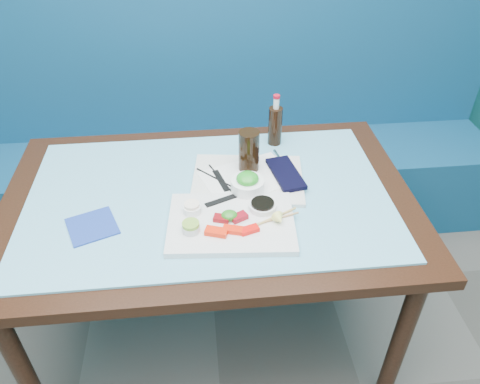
{
  "coord_description": "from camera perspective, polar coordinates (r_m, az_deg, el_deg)",
  "views": [
    {
      "loc": [
        -0.02,
        0.2,
        1.74
      ],
      "look_at": [
        0.1,
        1.4,
        0.8
      ],
      "focal_mm": 35.0,
      "sensor_mm": 36.0,
      "label": 1
    }
  ],
  "objects": [
    {
      "name": "blue_napkin",
      "position": [
        1.54,
        -17.58,
        -3.99
      ],
      "size": [
        0.18,
        0.18,
        0.01
      ],
      "primitive_type": "cube",
      "rotation": [
        0.0,
        0.0,
        0.37
      ],
      "color": "navy",
      "rests_on": "glass_top"
    },
    {
      "name": "seaweed_bowl",
      "position": [
        1.57,
        0.91,
        0.79
      ],
      "size": [
        0.15,
        0.15,
        0.05
      ],
      "primitive_type": "cylinder",
      "rotation": [
        0.0,
        0.0,
        -0.39
      ],
      "color": "white",
      "rests_on": "serving_tray"
    },
    {
      "name": "paper_placemat",
      "position": [
        1.64,
        0.95,
        1.78
      ],
      "size": [
        0.36,
        0.31,
        0.0
      ],
      "primitive_type": "cube",
      "rotation": [
        0.0,
        0.0,
        0.35
      ],
      "color": "white",
      "rests_on": "serving_tray"
    },
    {
      "name": "tuna_right",
      "position": [
        1.46,
        -0.11,
        -3.08
      ],
      "size": [
        0.06,
        0.05,
        0.02
      ],
      "primitive_type": "cube",
      "rotation": [
        0.0,
        0.0,
        0.46
      ],
      "color": "maroon",
      "rests_on": "sashimi_plate"
    },
    {
      "name": "lemon_wedge",
      "position": [
        1.44,
        4.8,
        -3.31
      ],
      "size": [
        0.05,
        0.04,
        0.04
      ],
      "primitive_type": "cone",
      "rotation": [
        1.57,
        0.0,
        0.29
      ],
      "color": "#FFFB78",
      "rests_on": "sashimi_plate"
    },
    {
      "name": "soy_fill",
      "position": [
        1.49,
        2.77,
        -1.37
      ],
      "size": [
        0.08,
        0.08,
        0.01
      ],
      "primitive_type": "cylinder",
      "rotation": [
        0.0,
        0.0,
        0.1
      ],
      "color": "black",
      "rests_on": "soy_dish"
    },
    {
      "name": "cola_glass",
      "position": [
        1.65,
        1.1,
        5.03
      ],
      "size": [
        0.09,
        0.09,
        0.15
      ],
      "primitive_type": "cylinder",
      "rotation": [
        0.0,
        0.0,
        0.24
      ],
      "color": "black",
      "rests_on": "serving_tray"
    },
    {
      "name": "black_chopstick_a",
      "position": [
        1.63,
        -2.47,
        1.42
      ],
      "size": [
        0.16,
        0.16,
        0.01
      ],
      "primitive_type": "cylinder",
      "rotation": [
        1.57,
        0.0,
        0.77
      ],
      "color": "black",
      "rests_on": "serving_tray"
    },
    {
      "name": "glass_top",
      "position": [
        1.6,
        -3.87,
        -0.45
      ],
      "size": [
        1.22,
        0.76,
        0.01
      ],
      "primitive_type": "cube",
      "color": "#68B4D1",
      "rests_on": "dining_table"
    },
    {
      "name": "ramekin_ginger",
      "position": [
        1.49,
        -5.87,
        -2.07
      ],
      "size": [
        0.06,
        0.06,
        0.02
      ],
      "primitive_type": "cylinder",
      "rotation": [
        0.0,
        0.0,
        -0.06
      ],
      "color": "white",
      "rests_on": "sashimi_plate"
    },
    {
      "name": "cola_bottle_cap",
      "position": [
        1.77,
        4.49,
        11.52
      ],
      "size": [
        0.03,
        0.03,
        0.01
      ],
      "primitive_type": "cylinder",
      "rotation": [
        0.0,
        0.0,
        0.34
      ],
      "color": "red",
      "rests_on": "cola_bottle_neck"
    },
    {
      "name": "wooden_chopstick_a",
      "position": [
        1.45,
        3.31,
        -3.49
      ],
      "size": [
        0.2,
        0.11,
        0.01
      ],
      "primitive_type": "cylinder",
      "rotation": [
        1.57,
        0.0,
        -1.11
      ],
      "color": "tan",
      "rests_on": "sashimi_plate"
    },
    {
      "name": "black_chopstick_b",
      "position": [
        1.63,
        -2.19,
        1.43
      ],
      "size": [
        0.08,
        0.2,
        0.01
      ],
      "primitive_type": "cylinder",
      "rotation": [
        1.57,
        0.0,
        0.38
      ],
      "color": "black",
      "rests_on": "serving_tray"
    },
    {
      "name": "wasabi_fill",
      "position": [
        1.41,
        -6.03,
        -3.92
      ],
      "size": [
        0.07,
        0.07,
        0.01
      ],
      "primitive_type": "cylinder",
      "rotation": [
        0.0,
        0.0,
        -0.38
      ],
      "color": "#7DAE38",
      "rests_on": "ramekin_wasabi"
    },
    {
      "name": "serving_tray",
      "position": [
        1.65,
        0.95,
        1.55
      ],
      "size": [
        0.42,
        0.34,
        0.01
      ],
      "primitive_type": "cube",
      "rotation": [
        0.0,
        0.0,
        -0.13
      ],
      "color": "silver",
      "rests_on": "glass_top"
    },
    {
      "name": "seaweed_salad",
      "position": [
        1.55,
        0.92,
        1.66
      ],
      "size": [
        0.08,
        0.08,
        0.04
      ],
      "primitive_type": "ellipsoid",
      "rotation": [
        0.0,
        0.0,
        0.03
      ],
      "color": "#219322",
      "rests_on": "seaweed_bowl"
    },
    {
      "name": "seaweed_garnish",
      "position": [
        1.46,
        -1.31,
        -2.86
      ],
      "size": [
        0.06,
        0.06,
        0.03
      ],
      "primitive_type": "ellipsoid",
      "rotation": [
        0.0,
        0.0,
        -0.24
      ],
      "color": "#267A1C",
      "rests_on": "sashimi_plate"
    },
    {
      "name": "ginger_fill",
      "position": [
        1.48,
        -5.91,
        -1.56
      ],
      "size": [
        0.05,
        0.05,
        0.01
      ],
      "primitive_type": "cylinder",
      "rotation": [
        0.0,
        0.0,
        -0.08
      ],
      "color": "#FFE9D1",
      "rests_on": "ramekin_ginger"
    },
    {
      "name": "cola_bottle_neck",
      "position": [
        1.78,
        4.45,
        10.75
      ],
      "size": [
        0.03,
        0.03,
        0.04
      ],
      "primitive_type": "cylinder",
      "rotation": [
        0.0,
        0.0,
        0.35
      ],
      "color": "white",
      "rests_on": "cola_bottle_body"
    },
    {
      "name": "wooden_chopstick_b",
      "position": [
        1.46,
        3.7,
        -3.48
      ],
      "size": [
        0.19,
        0.06,
        0.01
      ],
      "primitive_type": "cylinder",
      "rotation": [
        1.57,
        0.0,
        -1.29
      ],
      "color": "#AC8051",
      "rests_on": "sashimi_plate"
    },
    {
      "name": "fork",
      "position": [
        1.74,
        4.78,
        4.19
      ],
      "size": [
        0.03,
        0.1,
        0.01
      ],
      "primitive_type": "cylinder",
      "rotation": [
        1.57,
        0.0,
        0.2
      ],
      "color": "white",
      "rests_on": "serving_tray"
    },
    {
      "name": "chopstick_sleeve",
      "position": [
        1.54,
        -1.97,
        -0.92
      ],
      "size": [
        0.13,
        0.07,
        0.0
      ],
      "primitive_type": "cube",
      "rotation": [
        0.0,
        0.0,
        0.4
      ],
      "color": "black",
      "rests_on": "sashimi_plate"
    },
    {
      "name": "dining_table",
      "position": [
        1.65,
        -3.75,
        -2.82
      ],
      "size": [
        1.4,
        0.9,
        0.75
      ],
      "color": "black",
      "rests_on": "ground"
    },
    {
      "name": "salmon_right",
      "position": [
        1.42,
        1.14,
        -4.63
      ],
      "size": [
        0.06,
        0.04,
        0.01
      ],
      "primitive_type": "cube",
      "rotation": [
        0.0,
        0.0,
        0.31
      ],
      "color": "#FF100A",
      "rests_on": "sashimi_plate"
    },
    {
      "name": "navy_pouch",
      "position": [
        1.66,
        5.59,
        2.24
      ],
      "size": [
        0.12,
        0.21,
        0.02
      ],
      "primitive_type": "cube",
      "rotation": [
        0.0,
        0.0,
        0.18
      ],
      "color": "black",
      "rests_on": "serving_tray"
    },
    {
      "name": "cola_bottle_body",
      "position": [
        1.83,
        4.3,
        8.03
      ],
      "size": [
        0.07,
        0.07,
        0.15
      ],
      "primitive_type": "cylinder",
      "rotation": [
        0.0,
        0.0,
        0.34
      ],
      "color": "black",
      "rests_on": "glass_top"
    },
    {
      "name": "tray_sleeve",
      "position": [
        1.63,
        -2.33,
        1.4
      ],
      "size": [
        0.06,
        0.13,
        0.0
      ],
      "primitive_type": "cube",
      "rotation": [
        0.0,
        0.0,
        0.27
      ],
      "color": "black",
      "rests_on": "serving_tray"
    },
    {
      "name": "sashimi_plate",
      "position": [
        1.46,
        -1.07,
        -3.81
      ],
      "size": [
        0.41,
        0.31,
        0.02
      ],
      "primitive_type": "cube",
      "rotation": [
        0.0,
        0.0,
        -0.08
      ],
      "color": "silver",
      "rests_on": "glass_top"
    },
    {
      "name": "ramekin_wasabi",
      "position": [
        1.42,
        -5.99,
        -4.43
      ],
      "size": [
        0.06,
        0.06,
        0.02
      ],
      "primitive_type": "cylinder",
      "rotation": [
        0.0,
        0.0,
        0.06
      ],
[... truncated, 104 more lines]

